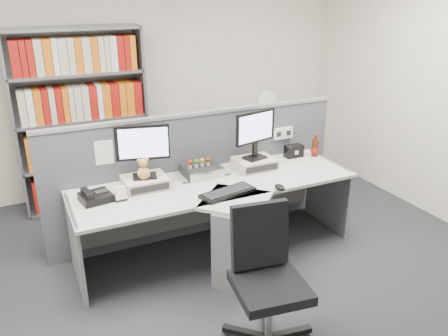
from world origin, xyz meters
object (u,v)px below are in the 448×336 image
monitor_right (255,131)px  keyboard (228,192)px  filing_cabinet (265,160)px  office_chair (266,275)px  shelving_unit (82,122)px  desk_calendar (120,195)px  monitor_left (143,147)px  cola_bottle (315,148)px  desk_phone (95,197)px  desk_fan (266,107)px  desktop_pc (202,170)px  speaker (294,151)px  desk (227,218)px  mouse (280,187)px

monitor_right → keyboard: monitor_right is taller
filing_cabinet → office_chair: 2.75m
shelving_unit → desk_calendar: bearing=-89.1°
monitor_left → keyboard: size_ratio=0.91×
monitor_right → cola_bottle: bearing=2.5°
desk_phone → desk_fan: bearing=26.0°
desktop_pc → desk_calendar: size_ratio=2.83×
monitor_right → speaker: bearing=11.8°
cola_bottle → desktop_pc: bearing=178.6°
desktop_pc → shelving_unit: size_ratio=0.17×
desk_fan → office_chair: desk_fan is taller
monitor_right → desk_phone: (-1.55, -0.09, -0.34)m
cola_bottle → monitor_left: bearing=-179.0°
desk → mouse: (0.44, -0.16, 0.29)m
cola_bottle → desk_calendar: bearing=-174.6°
monitor_left → keyboard: bearing=-36.1°
desktop_pc → cola_bottle: (1.27, -0.03, 0.04)m
mouse → desk_phone: 1.57m
desk → office_chair: 1.00m
desk_fan → desk_phone: bearing=-154.0°
desktop_pc → mouse: size_ratio=2.79×
monitor_left → mouse: monitor_left is taller
desk_calendar → speaker: size_ratio=0.64×
desktop_pc → desk: bearing=-83.7°
monitor_right → desk_phone: 1.59m
desktop_pc → filing_cabinet: size_ratio=0.49×
keyboard → desk_fan: (1.22, 1.45, 0.29)m
monitor_right → filing_cabinet: size_ratio=0.67×
speaker → desk_fan: bearing=78.3°
desktop_pc → filing_cabinet: (1.25, 0.95, -0.42)m
shelving_unit → desktop_pc: bearing=-58.8°
desk_phone → cola_bottle: (2.29, 0.12, 0.05)m
monitor_left → desk_fan: size_ratio=0.90×
shelving_unit → monitor_right: bearing=-46.6°
desk_calendar → filing_cabinet: 2.42m
mouse → cola_bottle: 0.98m
keyboard → office_chair: size_ratio=0.53×
keyboard → desk_phone: 1.11m
cola_bottle → desk_fan: desk_fan is taller
desk_calendar → office_chair: office_chair is taller
office_chair → speaker: bearing=51.3°
monitor_right → filing_cabinet: (0.71, 1.02, -0.75)m
cola_bottle → monitor_right: bearing=-177.5°
office_chair → desk_phone: bearing=125.2°
mouse → monitor_right: bearing=84.9°
mouse → cola_bottle: (0.79, 0.58, 0.07)m
monitor_left → desktop_pc: bearing=6.3°
monitor_left → monitor_right: same height
mouse → office_chair: (-0.60, -0.82, -0.21)m
monitor_right → office_chair: 1.62m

